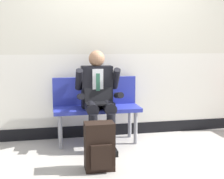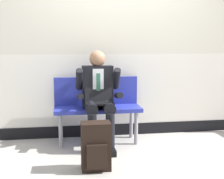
{
  "view_description": "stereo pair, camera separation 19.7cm",
  "coord_description": "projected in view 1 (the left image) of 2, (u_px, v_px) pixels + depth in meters",
  "views": [
    {
      "loc": [
        -0.94,
        -3.73,
        1.33
      ],
      "look_at": [
        -0.16,
        0.03,
        0.75
      ],
      "focal_mm": 49.43,
      "sensor_mm": 36.0,
      "label": 1
    },
    {
      "loc": [
        -0.75,
        -3.77,
        1.33
      ],
      "look_at": [
        -0.16,
        0.03,
        0.75
      ],
      "focal_mm": 49.43,
      "sensor_mm": 36.0,
      "label": 2
    }
  ],
  "objects": [
    {
      "name": "backpack",
      "position": [
        99.0,
        147.0,
        3.23
      ],
      "size": [
        0.31,
        0.24,
        0.51
      ],
      "color": "black",
      "rests_on": "ground"
    },
    {
      "name": "station_wall",
      "position": [
        115.0,
        28.0,
        4.34
      ],
      "size": [
        5.85,
        0.14,
        3.11
      ],
      "color": "beige",
      "rests_on": "ground"
    },
    {
      "name": "ground_plane",
      "position": [
        125.0,
        147.0,
        4.0
      ],
      "size": [
        18.0,
        18.0,
        0.0
      ],
      "primitive_type": "plane",
      "color": "#9E9991"
    },
    {
      "name": "bench_with_person",
      "position": [
        96.0,
        104.0,
        4.15
      ],
      "size": [
        1.15,
        0.42,
        0.87
      ],
      "color": "#28339E",
      "rests_on": "ground"
    },
    {
      "name": "person_seated",
      "position": [
        98.0,
        96.0,
        3.94
      ],
      "size": [
        0.57,
        0.7,
        1.24
      ],
      "color": "black",
      "rests_on": "ground"
    }
  ]
}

